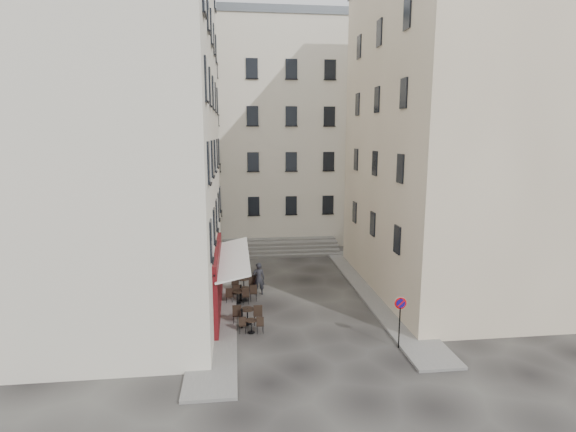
{
  "coord_description": "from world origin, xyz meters",
  "views": [
    {
      "loc": [
        -3.43,
        -21.29,
        9.12
      ],
      "look_at": [
        -0.44,
        4.0,
        4.48
      ],
      "focal_mm": 28.0,
      "sensor_mm": 36.0,
      "label": 1
    }
  ],
  "objects": [
    {
      "name": "bollard_far",
      "position": [
        -3.25,
        6.0,
        0.53
      ],
      "size": [
        0.12,
        0.12,
        0.98
      ],
      "color": "black",
      "rests_on": "ground"
    },
    {
      "name": "bistro_table_d",
      "position": [
        -3.02,
        2.51,
        0.48
      ],
      "size": [
        1.33,
        0.63,
        0.94
      ],
      "color": "black",
      "rests_on": "ground"
    },
    {
      "name": "bollard_mid",
      "position": [
        -3.25,
        2.5,
        0.53
      ],
      "size": [
        0.12,
        0.12,
        0.98
      ],
      "color": "black",
      "rests_on": "ground"
    },
    {
      "name": "bistro_table_c",
      "position": [
        -3.43,
        2.13,
        0.46
      ],
      "size": [
        1.27,
        0.59,
        0.89
      ],
      "color": "black",
      "rests_on": "ground"
    },
    {
      "name": "building_left",
      "position": [
        -10.5,
        3.0,
        10.31
      ],
      "size": [
        12.2,
        16.2,
        20.6
      ],
      "color": "beige",
      "rests_on": "ground"
    },
    {
      "name": "bollard_near",
      "position": [
        -3.25,
        -1.0,
        0.53
      ],
      "size": [
        0.12,
        0.12,
        0.98
      ],
      "color": "black",
      "rests_on": "ground"
    },
    {
      "name": "bistro_table_e",
      "position": [
        -3.05,
        4.01,
        0.51
      ],
      "size": [
        1.42,
        0.67,
        1.0
      ],
      "color": "black",
      "rests_on": "ground"
    },
    {
      "name": "bistro_table_b",
      "position": [
        -2.97,
        -0.65,
        0.51
      ],
      "size": [
        1.43,
        0.67,
        1.0
      ],
      "color": "black",
      "rests_on": "ground"
    },
    {
      "name": "stone_steps",
      "position": [
        0.0,
        12.57,
        0.4
      ],
      "size": [
        9.0,
        3.15,
        0.8
      ],
      "color": "#64615E",
      "rests_on": "ground"
    },
    {
      "name": "sidewalk_right",
      "position": [
        4.5,
        3.0,
        0.06
      ],
      "size": [
        2.0,
        18.0,
        0.12
      ],
      "primitive_type": "cube",
      "color": "slate",
      "rests_on": "ground"
    },
    {
      "name": "no_parking_sign",
      "position": [
        3.46,
        -3.88,
        1.64
      ],
      "size": [
        0.53,
        0.1,
        2.31
      ],
      "rotation": [
        0.0,
        0.0,
        -0.04
      ],
      "color": "black",
      "rests_on": "ground"
    },
    {
      "name": "sidewalk_left",
      "position": [
        -4.5,
        4.0,
        0.06
      ],
      "size": [
        2.0,
        22.0,
        0.12
      ],
      "primitive_type": "cube",
      "color": "slate",
      "rests_on": "ground"
    },
    {
      "name": "building_right",
      "position": [
        10.5,
        3.5,
        9.31
      ],
      "size": [
        12.2,
        14.2,
        18.6
      ],
      "color": "#BFAB8E",
      "rests_on": "ground"
    },
    {
      "name": "ground",
      "position": [
        0.0,
        0.0,
        0.0
      ],
      "size": [
        90.0,
        90.0,
        0.0
      ],
      "primitive_type": "plane",
      "color": "black",
      "rests_on": "ground"
    },
    {
      "name": "pedestrian",
      "position": [
        -2.2,
        3.48,
        0.95
      ],
      "size": [
        0.71,
        0.48,
        1.89
      ],
      "primitive_type": "imported",
      "rotation": [
        0.0,
        0.0,
        3.1
      ],
      "color": "#222228",
      "rests_on": "ground"
    },
    {
      "name": "building_back",
      "position": [
        -1.0,
        19.0,
        9.31
      ],
      "size": [
        18.2,
        10.2,
        18.6
      ],
      "color": "beige",
      "rests_on": "ground"
    },
    {
      "name": "bistro_table_a",
      "position": [
        -2.82,
        -1.63,
        0.41
      ],
      "size": [
        1.15,
        0.54,
        0.81
      ],
      "color": "black",
      "rests_on": "ground"
    },
    {
      "name": "cafe_storefront",
      "position": [
        -4.32,
        1.0,
        1.88
      ],
      "size": [
        1.74,
        7.3,
        3.5
      ],
      "color": "#43090C",
      "rests_on": "ground"
    }
  ]
}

